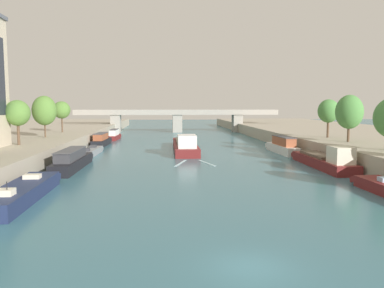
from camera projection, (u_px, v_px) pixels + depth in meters
ground_plane at (250, 268)px, 18.58m from camera, size 400.00×400.00×0.00m
quay_right at (366, 139)px, 75.74m from camera, size 36.00×170.00×2.57m
barge_midriver at (185, 145)px, 66.76m from camera, size 4.13×23.17×3.32m
wake_behind_barge at (194, 163)px, 52.50m from camera, size 5.60×5.90×0.03m
moored_boat_left_near at (22, 192)px, 31.97m from camera, size 3.08×14.19×2.40m
moored_boat_left_gap_after at (72, 160)px, 47.59m from camera, size 2.60×14.00×2.55m
moored_boat_left_upstream at (90, 152)px, 61.14m from camera, size 2.48×11.29×2.08m
moored_boat_left_midway at (102, 140)px, 75.46m from camera, size 2.54×11.43×2.56m
moored_boat_left_far at (115, 135)px, 89.09m from camera, size 2.02×10.20×2.46m
moored_boat_right_far at (325, 160)px, 48.52m from camera, size 3.23×15.84×3.21m
moored_boat_right_upstream at (282, 146)px, 63.66m from camera, size 2.44×12.11×2.84m
tree_left_midway at (18, 113)px, 51.46m from camera, size 3.34×3.34×6.14m
tree_left_second at (44, 111)px, 63.92m from camera, size 4.03×4.03×7.04m
tree_left_distant at (62, 110)px, 76.19m from camera, size 3.40×3.40×6.25m
tree_right_end_of_row at (349, 112)px, 55.92m from camera, size 3.99×3.99×6.97m
tree_right_distant at (329, 111)px, 63.71m from camera, size 3.53×3.53×6.44m
bridge_far at (177, 118)px, 113.48m from camera, size 60.48×4.40×6.74m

